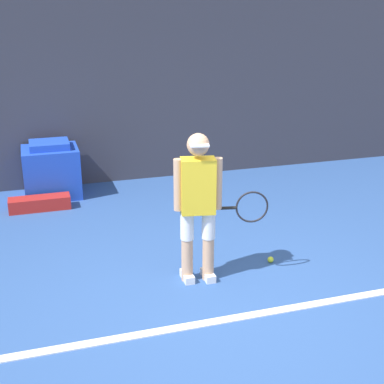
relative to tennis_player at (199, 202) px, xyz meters
name	(u,v)px	position (x,y,z in m)	size (l,w,h in m)	color
ground_plane	(221,304)	(0.05, -0.53, -0.87)	(24.00, 24.00, 0.00)	#2D5193
back_wall	(132,86)	(0.05, 3.59, 0.66)	(24.00, 0.10, 3.04)	#383842
court_baseline	(231,319)	(0.05, -0.81, -0.86)	(21.60, 0.10, 0.01)	white
tennis_player	(199,202)	(0.00, 0.00, 0.00)	(0.95, 0.32, 1.57)	tan
tennis_ball	(271,260)	(0.88, 0.13, -0.83)	(0.07, 0.07, 0.07)	#D1E533
covered_chair	(51,170)	(-1.30, 3.14, -0.47)	(0.81, 0.71, 0.84)	blue
equipment_bag	(40,203)	(-1.52, 2.58, -0.77)	(0.84, 0.26, 0.18)	#B2231E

